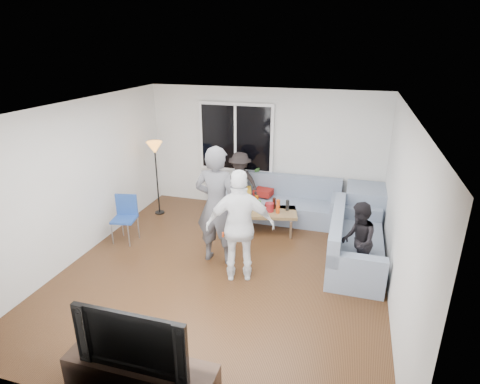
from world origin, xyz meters
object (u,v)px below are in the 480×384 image
(sofa_back_section, at_px, (283,199))
(player_left, at_px, (217,206))
(player_right, at_px, (240,226))
(spectator_back, at_px, (240,183))
(tv_console, at_px, (142,378))
(television, at_px, (136,335))
(floor_lamp, at_px, (157,179))
(coffee_table, at_px, (268,220))
(sofa_right_section, at_px, (357,239))
(side_chair, at_px, (124,220))
(spectator_right, at_px, (358,241))

(sofa_back_section, distance_m, player_left, 2.18)
(player_right, bearing_deg, spectator_back, -90.22)
(tv_console, height_order, television, television)
(television, bearing_deg, floor_lamp, 115.09)
(sofa_back_section, distance_m, coffee_table, 0.68)
(sofa_right_section, bearing_deg, side_chair, 95.80)
(tv_console, xyz_separation_m, television, (0.00, 0.00, 0.56))
(coffee_table, height_order, television, television)
(sofa_right_section, distance_m, player_left, 2.36)
(sofa_right_section, bearing_deg, floor_lamp, 77.41)
(sofa_back_section, height_order, tv_console, sofa_back_section)
(coffee_table, height_order, spectator_right, spectator_right)
(side_chair, bearing_deg, coffee_table, 15.50)
(side_chair, bearing_deg, player_right, -24.29)
(sofa_right_section, xyz_separation_m, tv_console, (-2.07, -3.37, -0.20))
(player_right, bearing_deg, coffee_table, -107.98)
(side_chair, height_order, spectator_right, spectator_right)
(player_left, bearing_deg, television, 95.13)
(television, bearing_deg, sofa_back_section, 83.07)
(player_right, distance_m, spectator_right, 1.81)
(side_chair, xyz_separation_m, player_left, (1.85, -0.15, 0.56))
(sofa_back_section, xyz_separation_m, spectator_back, (-0.93, 0.03, 0.25))
(floor_lamp, bearing_deg, sofa_right_section, -12.59)
(floor_lamp, relative_size, television, 1.32)
(floor_lamp, relative_size, tv_console, 0.97)
(spectator_right, xyz_separation_m, spectator_back, (-2.42, 1.88, 0.05))
(sofa_back_section, xyz_separation_m, tv_console, (-0.58, -4.77, -0.20))
(coffee_table, relative_size, player_left, 0.56)
(spectator_right, bearing_deg, side_chair, -95.11)
(player_right, xyz_separation_m, tv_console, (-0.36, -2.40, -0.66))
(sofa_right_section, bearing_deg, sofa_back_section, 46.68)
(sofa_back_section, relative_size, television, 1.95)
(tv_console, bearing_deg, spectator_back, 94.16)
(sofa_right_section, height_order, tv_console, sofa_right_section)
(player_left, height_order, spectator_right, player_left)
(coffee_table, bearing_deg, floor_lamp, 177.01)
(sofa_right_section, relative_size, television, 1.69)
(spectator_right, relative_size, television, 1.05)
(coffee_table, relative_size, television, 0.93)
(television, bearing_deg, sofa_right_section, 58.46)
(coffee_table, distance_m, spectator_back, 1.10)
(player_right, distance_m, tv_console, 2.51)
(player_left, height_order, tv_console, player_left)
(player_left, bearing_deg, tv_console, 95.13)
(player_right, bearing_deg, side_chair, -29.92)
(player_left, xyz_separation_m, spectator_back, (-0.19, 2.00, -0.32))
(floor_lamp, bearing_deg, side_chair, -90.00)
(sofa_right_section, height_order, side_chair, side_chair)
(sofa_back_section, bearing_deg, coffee_table, -106.26)
(sofa_right_section, distance_m, tv_console, 3.96)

